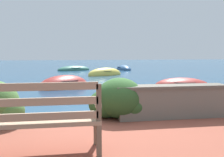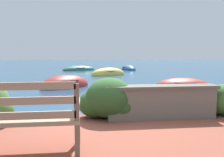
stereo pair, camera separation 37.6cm
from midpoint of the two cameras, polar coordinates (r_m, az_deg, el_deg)
ground_plane at (r=5.28m, az=1.72°, el=-10.33°), size 80.00×80.00×0.00m
park_bench at (r=3.26m, az=-17.89°, el=-8.25°), size 1.55×0.48×0.93m
stone_wall at (r=4.93m, az=13.30°, el=-5.17°), size 2.18×0.38×0.64m
hedge_clump_left at (r=4.82m, az=1.42°, el=-5.07°), size 1.15×0.83×0.78m
hedge_clump_centre at (r=5.64m, az=25.83°, el=-4.75°), size 0.92×0.66×0.62m
rowboat_nearest at (r=10.74m, az=16.88°, el=-1.76°), size 2.49×1.65×0.73m
rowboat_mid at (r=10.74m, az=-9.78°, el=-1.52°), size 2.56×2.32×0.90m
rowboat_far at (r=15.81m, az=-0.19°, el=1.00°), size 2.52×1.78×0.84m
rowboat_outer at (r=20.35m, az=-7.09°, el=2.07°), size 2.94×2.10×0.65m
rowboat_distant at (r=20.76m, az=4.33°, el=2.18°), size 1.28×2.34×0.67m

